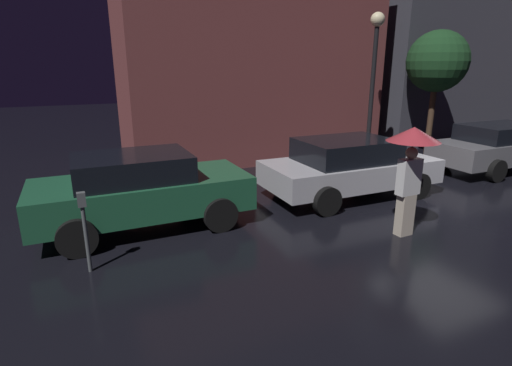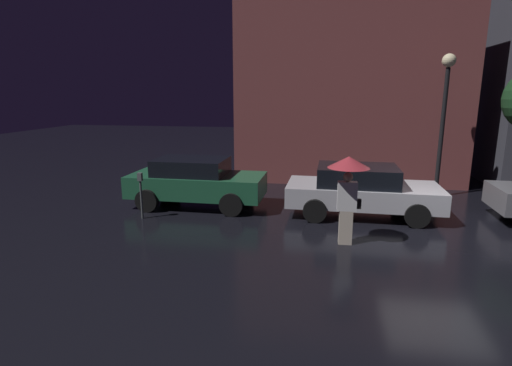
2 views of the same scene
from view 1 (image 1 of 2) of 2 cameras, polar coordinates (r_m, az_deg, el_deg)
ground_plane at (r=10.45m, az=25.81°, el=-2.42°), size 60.00×60.00×0.00m
building_facade_left at (r=13.90m, az=-0.39°, el=17.78°), size 8.56×3.00×6.82m
building_facade_right at (r=19.36m, az=25.48°, el=19.60°), size 6.96×3.00×9.31m
parked_car_green at (r=8.07m, az=-16.12°, el=-0.82°), size 4.10×1.97×1.47m
parked_car_silver at (r=9.93m, az=13.14°, el=2.35°), size 4.26×2.06×1.41m
parked_car_grey at (r=14.29m, az=31.77°, el=4.53°), size 4.72×1.91×1.40m
pedestrian_with_umbrella at (r=7.69m, az=21.35°, el=3.85°), size 0.94×0.94×2.05m
parking_meter at (r=6.56m, az=-23.30°, el=-5.36°), size 0.12×0.10×1.29m
street_lamp_near at (r=13.27m, az=16.54°, el=16.28°), size 0.42×0.42×4.62m
street_tree at (r=15.22m, az=24.50°, el=15.45°), size 2.02×2.02×4.23m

